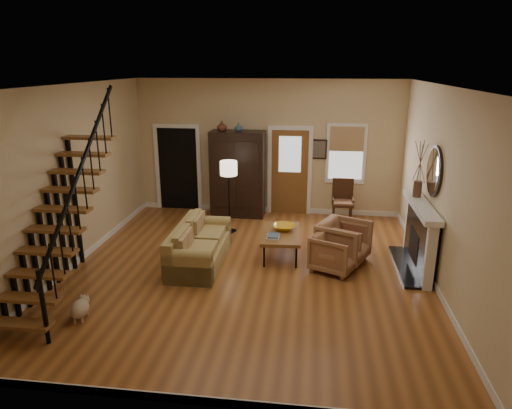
# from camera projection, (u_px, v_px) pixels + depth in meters

# --- Properties ---
(room) EXTENTS (7.00, 7.33, 3.30)m
(room) POSITION_uv_depth(u_px,v_px,m) (240.00, 169.00, 9.66)
(room) COLOR #9A5827
(room) RESTS_ON ground
(staircase) EXTENTS (0.94, 2.80, 3.20)m
(staircase) POSITION_uv_depth(u_px,v_px,m) (57.00, 202.00, 7.02)
(staircase) COLOR brown
(staircase) RESTS_ON ground
(fireplace) EXTENTS (0.33, 1.95, 2.30)m
(fireplace) POSITION_uv_depth(u_px,v_px,m) (422.00, 231.00, 8.27)
(fireplace) COLOR black
(fireplace) RESTS_ON ground
(armoire) EXTENTS (1.30, 0.60, 2.10)m
(armoire) POSITION_uv_depth(u_px,v_px,m) (238.00, 174.00, 11.15)
(armoire) COLOR black
(armoire) RESTS_ON ground
(vase_a) EXTENTS (0.24, 0.24, 0.25)m
(vase_a) POSITION_uv_depth(u_px,v_px,m) (222.00, 126.00, 10.75)
(vase_a) COLOR #4C2619
(vase_a) RESTS_ON armoire
(vase_b) EXTENTS (0.20, 0.20, 0.21)m
(vase_b) POSITION_uv_depth(u_px,v_px,m) (239.00, 127.00, 10.70)
(vase_b) COLOR #334C60
(vase_b) RESTS_ON armoire
(sofa) EXTENTS (0.87, 1.99, 0.74)m
(sofa) POSITION_uv_depth(u_px,v_px,m) (200.00, 245.00, 8.58)
(sofa) COLOR #A18749
(sofa) RESTS_ON ground
(coffee_table) EXTENTS (0.82, 1.32, 0.49)m
(coffee_table) POSITION_uv_depth(u_px,v_px,m) (281.00, 244.00, 8.97)
(coffee_table) COLOR brown
(coffee_table) RESTS_ON ground
(bowl) EXTENTS (0.44, 0.44, 0.11)m
(bowl) POSITION_uv_depth(u_px,v_px,m) (284.00, 227.00, 9.01)
(bowl) COLOR gold
(bowl) RESTS_ON coffee_table
(books) EXTENTS (0.23, 0.32, 0.06)m
(books) POSITION_uv_depth(u_px,v_px,m) (273.00, 236.00, 8.61)
(books) COLOR beige
(books) RESTS_ON coffee_table
(armchair_left) EXTENTS (1.02, 1.00, 0.70)m
(armchair_left) POSITION_uv_depth(u_px,v_px,m) (335.00, 252.00, 8.30)
(armchair_left) COLOR brown
(armchair_left) RESTS_ON ground
(armchair_right) EXTENTS (1.16, 1.14, 0.80)m
(armchair_right) POSITION_uv_depth(u_px,v_px,m) (344.00, 242.00, 8.66)
(armchair_right) COLOR brown
(armchair_right) RESTS_ON ground
(floor_lamp) EXTENTS (0.49, 0.49, 1.63)m
(floor_lamp) POSITION_uv_depth(u_px,v_px,m) (229.00, 197.00, 10.06)
(floor_lamp) COLOR black
(floor_lamp) RESTS_ON ground
(side_chair) EXTENTS (0.54, 0.54, 1.02)m
(side_chair) POSITION_uv_depth(u_px,v_px,m) (343.00, 201.00, 10.81)
(side_chair) COLOR #3D2313
(side_chair) RESTS_ON ground
(dog) EXTENTS (0.32, 0.47, 0.32)m
(dog) POSITION_uv_depth(u_px,v_px,m) (80.00, 310.00, 6.74)
(dog) COLOR #C8AC88
(dog) RESTS_ON ground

